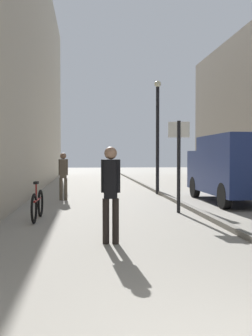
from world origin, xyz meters
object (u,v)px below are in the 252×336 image
Objects in this scene: pedestrian_main_foreground at (111,188)px; delivery_van at (233,167)px; street_sign_post at (179,158)px; bicycle_leaning at (37,205)px; lamp_post at (158,129)px; pedestrian_mid_block at (63,173)px.

delivery_van is (4.63, 5.96, 0.21)m from pedestrian_main_foreground.
street_sign_post is 4.10m from bicycle_leaning.
pedestrian_mid_block is at bearing -152.91° from lamp_post.
lamp_post reaches higher than pedestrian_mid_block.
pedestrian_mid_block is 4.63m from lamp_post.
delivery_van is 1.04× the size of lamp_post.
bicycle_leaning is (-6.28, -3.10, -0.86)m from delivery_van.
lamp_post is at bearing 123.15° from delivery_van.
pedestrian_mid_block is (-1.25, 7.25, -0.03)m from pedestrian_main_foreground.
pedestrian_mid_block is at bearing 86.60° from bicycle_leaning.
bicycle_leaning is at bearing -123.70° from lamp_post.
pedestrian_mid_block is at bearing 109.26° from pedestrian_main_foreground.
lamp_post is at bearing -80.29° from street_sign_post.
delivery_van reaches higher than bicycle_leaning.
street_sign_post is 5.58m from lamp_post.
bicycle_leaning is at bearing -152.94° from delivery_van.
lamp_post is (2.57, 9.20, 1.70)m from pedestrian_main_foreground.
lamp_post reaches higher than pedestrian_main_foreground.
lamp_post reaches higher than delivery_van.
street_sign_post is at bearing 15.11° from bicycle_leaning.
lamp_post is at bearing 58.21° from bicycle_leaning.
pedestrian_mid_block is 4.92m from street_sign_post.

